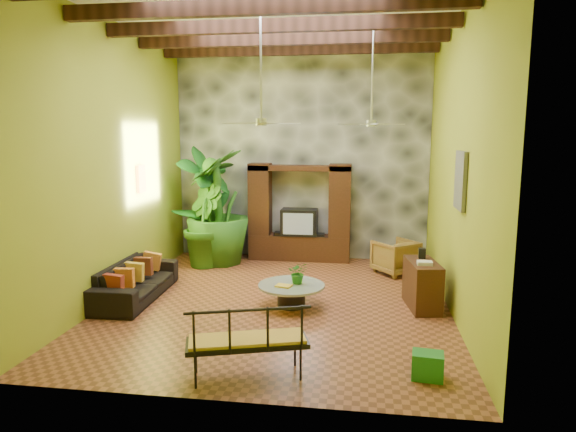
% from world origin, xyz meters
% --- Properties ---
extents(ground, '(7.00, 7.00, 0.00)m').
position_xyz_m(ground, '(0.00, 0.00, 0.00)').
color(ground, brown).
rests_on(ground, ground).
extents(ceiling, '(6.00, 7.00, 0.02)m').
position_xyz_m(ceiling, '(0.00, 0.00, 5.00)').
color(ceiling, silver).
rests_on(ceiling, back_wall).
extents(back_wall, '(6.00, 0.02, 5.00)m').
position_xyz_m(back_wall, '(0.00, 3.50, 2.50)').
color(back_wall, '#95A024').
rests_on(back_wall, ground).
extents(left_wall, '(0.02, 7.00, 5.00)m').
position_xyz_m(left_wall, '(-3.00, 0.00, 2.50)').
color(left_wall, '#95A024').
rests_on(left_wall, ground).
extents(right_wall, '(0.02, 7.00, 5.00)m').
position_xyz_m(right_wall, '(3.00, 0.00, 2.50)').
color(right_wall, '#95A024').
rests_on(right_wall, ground).
extents(stone_accent_wall, '(5.98, 0.10, 4.98)m').
position_xyz_m(stone_accent_wall, '(0.00, 3.44, 2.50)').
color(stone_accent_wall, '#36393D').
rests_on(stone_accent_wall, ground).
extents(ceiling_beams, '(5.95, 5.36, 0.22)m').
position_xyz_m(ceiling_beams, '(0.00, 0.00, 4.78)').
color(ceiling_beams, '#321810').
rests_on(ceiling_beams, ceiling).
extents(entertainment_center, '(2.40, 0.55, 2.30)m').
position_xyz_m(entertainment_center, '(0.00, 3.14, 0.97)').
color(entertainment_center, '#301C0D').
rests_on(entertainment_center, ground).
extents(ceiling_fan_front, '(1.28, 1.28, 1.86)m').
position_xyz_m(ceiling_fan_front, '(-0.20, -0.40, 3.40)').
color(ceiling_fan_front, silver).
rests_on(ceiling_fan_front, ceiling).
extents(ceiling_fan_back, '(1.28, 1.28, 1.86)m').
position_xyz_m(ceiling_fan_back, '(1.60, 1.20, 3.40)').
color(ceiling_fan_back, silver).
rests_on(ceiling_fan_back, ceiling).
extents(wall_art_mask, '(0.06, 0.32, 0.55)m').
position_xyz_m(wall_art_mask, '(-2.96, 1.00, 2.10)').
color(wall_art_mask, gold).
rests_on(wall_art_mask, left_wall).
extents(wall_art_painting, '(0.06, 0.70, 0.90)m').
position_xyz_m(wall_art_painting, '(2.96, -0.60, 2.30)').
color(wall_art_painting, '#27658F').
rests_on(wall_art_painting, right_wall).
extents(sofa, '(0.97, 2.32, 0.67)m').
position_xyz_m(sofa, '(-2.65, -0.16, 0.33)').
color(sofa, black).
rests_on(sofa, ground).
extents(wicker_armchair, '(1.12, 1.12, 0.74)m').
position_xyz_m(wicker_armchair, '(2.21, 2.22, 0.37)').
color(wicker_armchair, olive).
rests_on(wicker_armchair, ground).
extents(tall_plant_a, '(1.59, 1.72, 2.71)m').
position_xyz_m(tall_plant_a, '(-2.15, 2.71, 1.35)').
color(tall_plant_a, '#19601D').
rests_on(tall_plant_a, ground).
extents(tall_plant_b, '(1.18, 1.31, 1.95)m').
position_xyz_m(tall_plant_b, '(-2.11, 2.27, 0.98)').
color(tall_plant_b, '#2C6B1C').
rests_on(tall_plant_b, ground).
extents(tall_plant_c, '(1.52, 1.52, 2.65)m').
position_xyz_m(tall_plant_c, '(-1.83, 2.55, 1.33)').
color(tall_plant_c, '#286119').
rests_on(tall_plant_c, ground).
extents(coffee_table, '(1.17, 1.17, 0.40)m').
position_xyz_m(coffee_table, '(0.27, -0.20, 0.26)').
color(coffee_table, black).
rests_on(coffee_table, ground).
extents(centerpiece_plant, '(0.40, 0.36, 0.39)m').
position_xyz_m(centerpiece_plant, '(0.38, -0.12, 0.60)').
color(centerpiece_plant, '#20631A').
rests_on(centerpiece_plant, coffee_table).
extents(yellow_tray, '(0.30, 0.25, 0.03)m').
position_xyz_m(yellow_tray, '(0.16, -0.35, 0.41)').
color(yellow_tray, yellow).
rests_on(yellow_tray, coffee_table).
extents(iron_bench, '(1.59, 0.98, 0.57)m').
position_xyz_m(iron_bench, '(0.09, -2.96, 0.54)').
color(iron_bench, black).
rests_on(iron_bench, ground).
extents(side_console, '(0.61, 1.09, 0.82)m').
position_xyz_m(side_console, '(2.54, 0.07, 0.41)').
color(side_console, black).
rests_on(side_console, ground).
extents(green_bin, '(0.41, 0.33, 0.33)m').
position_xyz_m(green_bin, '(2.32, -2.60, 0.17)').
color(green_bin, '#1D6D33').
rests_on(green_bin, ground).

